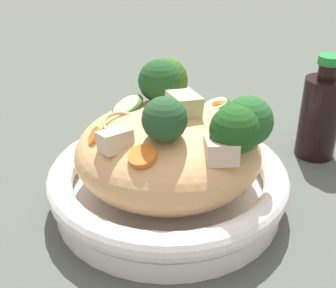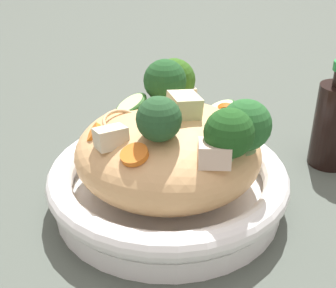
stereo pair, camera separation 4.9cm
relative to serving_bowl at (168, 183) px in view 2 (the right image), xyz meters
name	(u,v)px [view 2 (the right image)]	position (x,y,z in m)	size (l,w,h in m)	color
ground_plane	(168,203)	(0.00, 0.00, -0.03)	(3.00, 3.00, 0.00)	#474F47
serving_bowl	(168,183)	(0.00, 0.00, 0.00)	(0.27, 0.27, 0.05)	white
noodle_heap	(168,151)	(0.00, 0.00, 0.04)	(0.20, 0.20, 0.09)	tan
broccoli_florets	(196,105)	(0.03, 0.00, 0.09)	(0.15, 0.19, 0.07)	#9BBE75
carrot_coins	(166,118)	(0.00, 0.01, 0.08)	(0.17, 0.17, 0.04)	orange
zucchini_slices	(195,109)	(0.03, 0.04, 0.07)	(0.16, 0.06, 0.04)	beige
chicken_chunks	(177,117)	(0.01, 0.00, 0.08)	(0.13, 0.18, 0.04)	beige
soy_sauce_bottle	(335,123)	(0.22, 0.08, 0.03)	(0.05, 0.05, 0.14)	black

